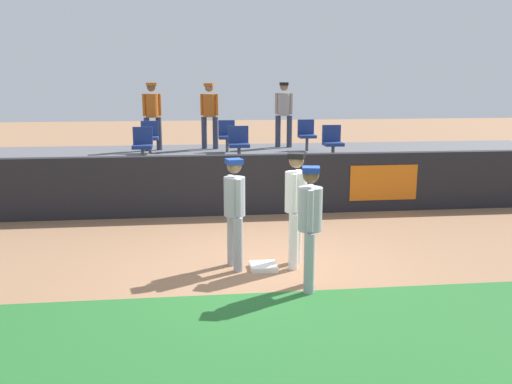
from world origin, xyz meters
The scene contains 17 objects.
ground_plane centered at (0.00, 0.00, 0.00)m, with size 60.00×60.00×0.00m, color #936B4C.
grass_foreground_strip centered at (0.00, -2.30, 0.00)m, with size 18.00×2.80×0.01m, color #26662B.
first_base centered at (0.00, 0.04, 0.04)m, with size 0.40×0.40×0.08m, color white.
player_fielder_home centered at (0.51, 0.15, 1.02)m, with size 0.47×0.51×1.77m.
player_runner_visitor centered at (-0.43, 0.15, 0.98)m, with size 0.39×0.46×1.70m.
player_coach_visitor centered at (0.52, -0.82, 0.99)m, with size 0.39×0.47×1.72m.
field_wall centered at (0.02, 3.51, 0.64)m, with size 18.00×0.26×1.29m.
bleacher_platform centered at (0.00, 6.08, 0.46)m, with size 18.00×4.80×0.92m, color #59595E.
seat_back_left centered at (-2.17, 6.75, 1.39)m, with size 0.46×0.44×0.84m.
seat_front_left centered at (-2.19, 4.95, 1.39)m, with size 0.45×0.44×0.84m.
seat_front_center centered at (0.04, 4.95, 1.39)m, with size 0.48×0.44×0.84m.
seat_front_right centered at (2.31, 4.95, 1.39)m, with size 0.45×0.44×0.84m.
seat_back_center centered at (-0.12, 6.75, 1.39)m, with size 0.44×0.44×0.84m.
seat_back_right centered at (2.06, 6.75, 1.39)m, with size 0.45×0.44×0.84m.
spectator_hooded centered at (-2.12, 7.32, 1.98)m, with size 0.50×0.42×1.83m.
spectator_capped centered at (1.56, 7.57, 1.98)m, with size 0.50×0.42×1.83m.
spectator_casual centered at (-0.56, 7.45, 1.97)m, with size 0.49×0.43×1.81m.
Camera 1 is at (-1.03, -7.78, 2.87)m, focal length 38.04 mm.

